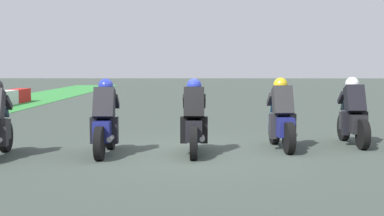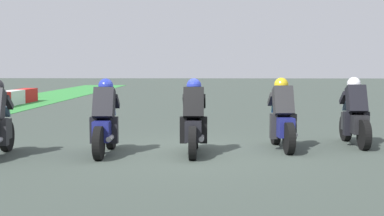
# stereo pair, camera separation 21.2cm
# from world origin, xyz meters

# --- Properties ---
(ground_plane) EXTENTS (120.00, 120.00, 0.00)m
(ground_plane) POSITION_xyz_m (0.00, 0.00, 0.00)
(ground_plane) COLOR #3A443D
(rider_lane_a) EXTENTS (2.04, 0.55, 1.51)m
(rider_lane_a) POSITION_xyz_m (1.10, -3.57, 0.62)
(rider_lane_a) COLOR black
(rider_lane_a) RESTS_ON ground_plane
(rider_lane_b) EXTENTS (2.04, 0.55, 1.51)m
(rider_lane_b) POSITION_xyz_m (0.49, -1.89, 0.62)
(rider_lane_b) COLOR black
(rider_lane_b) RESTS_ON ground_plane
(rider_lane_c) EXTENTS (2.04, 0.54, 1.51)m
(rider_lane_c) POSITION_xyz_m (-0.22, -0.05, 0.62)
(rider_lane_c) COLOR black
(rider_lane_c) RESTS_ON ground_plane
(rider_lane_d) EXTENTS (2.04, 0.54, 1.51)m
(rider_lane_d) POSITION_xyz_m (-0.30, 1.71, 0.62)
(rider_lane_d) COLOR black
(rider_lane_d) RESTS_ON ground_plane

